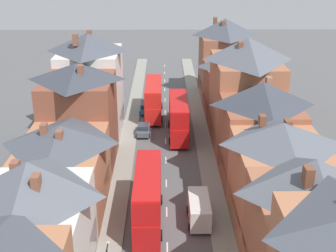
# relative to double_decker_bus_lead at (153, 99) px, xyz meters

# --- Properties ---
(pavement_left) EXTENTS (2.20, 104.00, 0.14)m
(pavement_left) POSITION_rel_double_decker_bus_lead_xyz_m (-3.29, -14.10, -2.75)
(pavement_left) COLOR gray
(pavement_left) RESTS_ON ground
(pavement_right) EXTENTS (2.20, 104.00, 0.14)m
(pavement_right) POSITION_rel_double_decker_bus_lead_xyz_m (6.91, -14.10, -2.75)
(pavement_right) COLOR gray
(pavement_right) RESTS_ON ground
(centre_line_dashes) EXTENTS (0.14, 97.80, 0.01)m
(centre_line_dashes) POSITION_rel_double_decker_bus_lead_xyz_m (1.81, -16.10, -2.81)
(centre_line_dashes) COLOR silver
(centre_line_dashes) RESTS_ON ground
(terrace_row_left) EXTENTS (8.00, 61.48, 14.48)m
(terrace_row_left) POSITION_rel_double_decker_bus_lead_xyz_m (-8.38, -32.23, 3.17)
(terrace_row_left) COLOR brown
(terrace_row_left) RESTS_ON ground
(terrace_row_right) EXTENTS (8.00, 81.52, 14.36)m
(terrace_row_right) POSITION_rel_double_decker_bus_lead_xyz_m (11.99, -24.25, 3.17)
(terrace_row_right) COLOR #935138
(terrace_row_right) RESTS_ON ground
(double_decker_bus_lead) EXTENTS (2.74, 10.80, 5.30)m
(double_decker_bus_lead) POSITION_rel_double_decker_bus_lead_xyz_m (0.00, 0.00, 0.00)
(double_decker_bus_lead) COLOR red
(double_decker_bus_lead) RESTS_ON ground
(double_decker_bus_mid_street) EXTENTS (2.74, 10.80, 5.30)m
(double_decker_bus_mid_street) POSITION_rel_double_decker_bus_lead_xyz_m (0.00, -29.83, 0.00)
(double_decker_bus_mid_street) COLOR red
(double_decker_bus_mid_street) RESTS_ON ground
(double_decker_bus_far_approaching) EXTENTS (2.74, 10.80, 5.30)m
(double_decker_bus_far_approaching) POSITION_rel_double_decker_bus_lead_xyz_m (3.60, -8.18, 0.00)
(double_decker_bus_far_approaching) COLOR red
(double_decker_bus_far_approaching) RESTS_ON ground
(car_near_blue) EXTENTS (1.90, 3.97, 1.60)m
(car_near_blue) POSITION_rel_double_decker_bus_lead_xyz_m (-1.29, 1.41, -2.01)
(car_near_blue) COLOR #236093
(car_near_blue) RESTS_ON ground
(car_parked_left_a) EXTENTS (1.90, 4.11, 1.59)m
(car_parked_left_a) POSITION_rel_double_decker_bus_lead_xyz_m (-1.29, -7.73, -2.02)
(car_parked_left_a) COLOR #4C515B
(car_parked_left_a) RESTS_ON ground
(car_parked_right_a) EXTENTS (1.90, 4.05, 1.59)m
(car_parked_right_a) POSITION_rel_double_decker_bus_lead_xyz_m (0.01, -17.85, -2.01)
(car_parked_right_a) COLOR #4C515B
(car_parked_right_a) RESTS_ON ground
(delivery_van) EXTENTS (2.20, 5.20, 2.41)m
(delivery_van) POSITION_rel_double_decker_bus_lead_xyz_m (4.91, -29.79, -1.48)
(delivery_van) COLOR silver
(delivery_van) RESTS_ON ground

